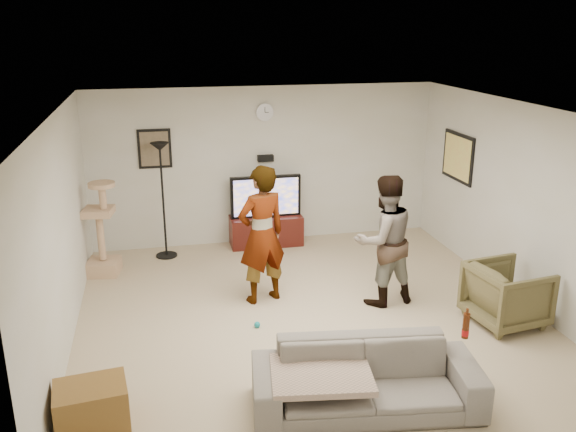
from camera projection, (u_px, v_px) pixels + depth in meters
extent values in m
cube|color=#C5BB95|center=(307.00, 314.00, 7.48)|extent=(5.50, 5.50, 0.02)
cube|color=silver|center=(309.00, 109.00, 6.71)|extent=(5.50, 5.50, 0.02)
cube|color=beige|center=(265.00, 165.00, 9.65)|extent=(5.50, 0.04, 2.50)
cube|color=beige|center=(400.00, 327.00, 4.54)|extent=(5.50, 0.04, 2.50)
cube|color=beige|center=(61.00, 234.00, 6.52)|extent=(0.04, 5.50, 2.50)
cube|color=beige|center=(518.00, 203.00, 7.67)|extent=(0.04, 5.50, 2.50)
cylinder|color=silver|center=(265.00, 112.00, 9.37)|extent=(0.26, 0.04, 0.26)
cube|color=black|center=(266.00, 158.00, 9.56)|extent=(0.25, 0.10, 0.10)
cube|color=brown|center=(155.00, 149.00, 9.17)|extent=(0.42, 0.03, 0.52)
cube|color=#FFD06D|center=(458.00, 157.00, 9.08)|extent=(0.03, 0.78, 0.62)
cube|color=#39110C|center=(266.00, 230.00, 9.73)|extent=(1.14, 0.45, 0.48)
cube|color=#B2B2B9|center=(266.00, 251.00, 9.41)|extent=(0.40, 0.30, 0.07)
cube|color=black|center=(266.00, 196.00, 9.55)|extent=(1.12, 0.08, 0.66)
cube|color=gold|center=(266.00, 197.00, 9.51)|extent=(1.03, 0.01, 0.58)
cylinder|color=black|center=(163.00, 201.00, 9.05)|extent=(0.32, 0.32, 1.76)
cube|color=tan|center=(100.00, 228.00, 8.47)|extent=(0.50, 0.50, 1.36)
imported|color=#BDBDBD|center=(262.00, 235.00, 7.58)|extent=(0.75, 0.62, 1.79)
imported|color=#424A9A|center=(384.00, 240.00, 7.55)|extent=(0.91, 0.77, 1.67)
imported|color=slate|center=(366.00, 379.00, 5.57)|extent=(2.18, 1.10, 0.61)
cube|color=tan|center=(321.00, 374.00, 5.45)|extent=(0.99, 0.82, 0.06)
cylinder|color=#4D200B|center=(466.00, 326.00, 5.64)|extent=(0.06, 0.06, 0.25)
imported|color=brown|center=(507.00, 295.00, 7.14)|extent=(0.90, 0.88, 0.73)
cube|color=brown|center=(92.00, 406.00, 5.33)|extent=(0.67, 0.53, 0.41)
sphere|color=teal|center=(257.00, 325.00, 7.13)|extent=(0.07, 0.07, 0.07)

